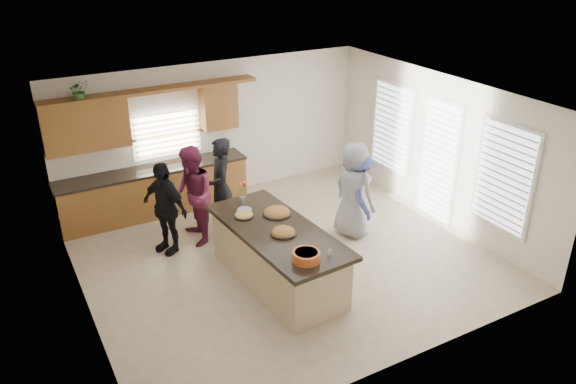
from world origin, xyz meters
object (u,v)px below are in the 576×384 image
woman_left_back (221,187)px  woman_right_back (357,193)px  island (277,257)px  woman_left_mid (193,196)px  woman_left_front (165,208)px  salad_bowl (306,256)px  woman_right_front (354,190)px

woman_left_back → woman_right_back: 2.46m
island → woman_left_back: bearing=89.8°
woman_left_mid → island: bearing=26.4°
woman_left_mid → woman_right_back: (2.71, -1.13, -0.10)m
island → woman_left_front: woman_left_front is taller
woman_left_back → woman_left_front: size_ratio=1.11×
salad_bowl → woman_right_back: 2.71m
island → woman_right_front: (1.92, 0.70, 0.44)m
island → woman_left_mid: (-0.69, 1.83, 0.45)m
island → woman_left_front: bearing=120.4°
woman_left_front → woman_right_back: size_ratio=1.04×
woman_left_back → woman_left_mid: 0.57m
woman_left_mid → woman_right_back: size_ratio=1.13×
woman_left_back → woman_left_front: (-1.09, -0.13, -0.09)m
salad_bowl → woman_left_mid: 2.90m
island → woman_left_mid: bearing=106.7°
woman_left_back → woman_right_back: woman_left_back is taller
island → woman_left_back: woman_left_back is taller
woman_left_mid → woman_right_front: 2.85m
salad_bowl → woman_right_back: (2.09, 1.71, -0.23)m
woman_right_front → woman_left_front: bearing=60.2°
woman_right_back → island: bearing=123.8°
woman_right_front → woman_right_back: bearing=-93.5°
woman_left_back → woman_right_front: woman_left_back is taller
salad_bowl → woman_left_back: size_ratio=0.21×
woman_right_back → woman_left_back: bearing=75.0°
woman_left_mid → woman_right_front: (2.61, -1.14, -0.01)m
woman_left_mid → woman_left_front: 0.53m
salad_bowl → woman_left_front: woman_left_front is taller
salad_bowl → woman_right_back: woman_right_back is taller
woman_left_mid → woman_right_front: woman_left_mid is taller
woman_left_mid → woman_right_front: bearing=72.1°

